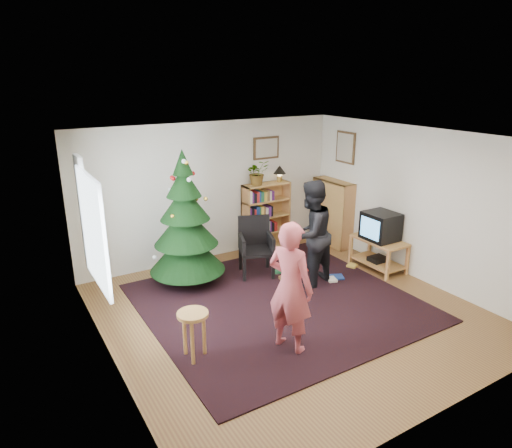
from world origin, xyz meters
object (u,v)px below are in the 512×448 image
picture_back (266,148)px  stool (193,323)px  person_by_chair (310,234)px  tv_stand (378,251)px  potted_plant (257,172)px  picture_right (346,147)px  crt_tv (381,226)px  christmas_tree (186,230)px  table_lamp (280,171)px  armchair (253,244)px  person_standing (290,287)px  bookshelf_back (266,215)px  bookshelf_right (332,212)px

picture_back → stool: picture_back is taller
stool → person_by_chair: person_by_chair is taller
picture_back → tv_stand: 2.80m
potted_plant → picture_back: bearing=25.9°
picture_right → crt_tv: (-0.26, -1.29, -1.16)m
picture_right → christmas_tree: (-3.35, -0.11, -1.03)m
stool → table_lamp: 4.17m
crt_tv → stool: 3.96m
table_lamp → tv_stand: bearing=-65.7°
armchair → crt_tv: bearing=-5.2°
crt_tv → potted_plant: size_ratio=1.17×
picture_back → potted_plant: bearing=-154.1°
crt_tv → person_by_chair: (-1.43, 0.12, 0.08)m
tv_stand → armchair: size_ratio=0.96×
tv_stand → person_standing: (-2.76, -1.22, 0.51)m
picture_back → table_lamp: picture_back is taller
tv_stand → person_standing: 3.06m
person_by_chair → picture_right: bearing=-159.7°
picture_right → person_standing: bearing=-140.3°
tv_stand → table_lamp: 2.38m
crt_tv → christmas_tree: bearing=159.1°
armchair → person_standing: (-0.78, -2.19, 0.30)m
bookshelf_back → person_by_chair: bearing=-99.1°
christmas_tree → bookshelf_right: (3.22, 0.22, -0.26)m
potted_plant → table_lamp: size_ratio=1.47×
picture_back → table_lamp: size_ratio=1.73×
picture_right → stool: bearing=-153.0°
potted_plant → armchair: bearing=-124.9°
christmas_tree → potted_plant: christmas_tree is taller
christmas_tree → picture_back: bearing=22.3°
bookshelf_right → person_by_chair: (-1.55, -1.29, 0.20)m
christmas_tree → stool: christmas_tree is taller
armchair → picture_right: bearing=29.0°
crt_tv → picture_back: bearing=117.9°
crt_tv → potted_plant: bearing=125.6°
person_by_chair → tv_stand: bearing=160.8°
armchair → stool: (-1.88, -1.78, -0.05)m
bookshelf_back → crt_tv: 2.20m
bookshelf_right → stool: bookshelf_right is taller
bookshelf_back → stool: 3.83m
armchair → person_by_chair: bearing=-36.2°
picture_back → christmas_tree: christmas_tree is taller
tv_stand → crt_tv: (-0.00, 0.00, 0.46)m
picture_right → person_standing: picture_right is taller
bookshelf_back → person_standing: bearing=-117.5°
picture_back → bookshelf_back: (-0.08, -0.14, -1.29)m
bookshelf_back → person_standing: 3.49m
picture_back → person_by_chair: (-0.36, -1.90, -1.08)m
bookshelf_back → bookshelf_right: (1.27, -0.47, 0.00)m
person_standing → christmas_tree: bearing=-13.9°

